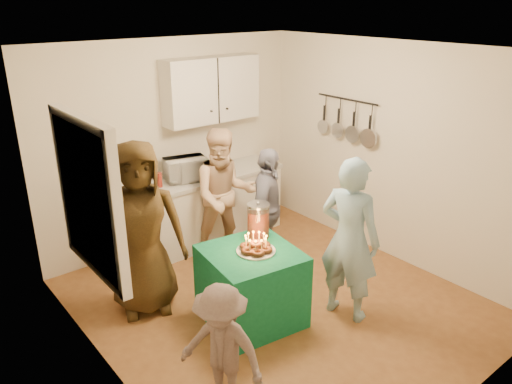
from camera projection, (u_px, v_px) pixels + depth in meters
floor at (277, 301)px, 5.32m from camera, size 4.00×4.00×0.00m
ceiling at (281, 50)px, 4.38m from camera, size 4.00×4.00×0.00m
back_wall at (174, 144)px, 6.29m from camera, size 3.60×3.60×0.00m
left_wall at (102, 241)px, 3.79m from camera, size 4.00×4.00×0.00m
right_wall at (392, 154)px, 5.91m from camera, size 4.00×4.00×0.00m
window_night at (86, 198)px, 3.94m from camera, size 0.04×1.00×1.20m
counter at (203, 211)px, 6.51m from camera, size 2.20×0.58×0.86m
countertop at (201, 178)px, 6.35m from camera, size 2.24×0.62×0.05m
upper_cabinet at (211, 90)px, 6.24m from camera, size 1.30×0.30×0.80m
pot_rack at (345, 119)px, 6.26m from camera, size 0.12×1.00×0.60m
microwave at (186, 169)px, 6.16m from camera, size 0.57×0.45×0.28m
party_table at (251, 286)px, 4.90m from camera, size 0.96×0.96×0.76m
donut_cake at (256, 243)px, 4.74m from camera, size 0.38×0.38×0.18m
punch_jar at (258, 221)px, 5.01m from camera, size 0.22×0.22×0.34m
man_birthday at (350, 240)px, 4.83m from camera, size 0.55×0.70×1.68m
woman_back_left at (141, 229)px, 4.91m from camera, size 1.03×0.86×1.80m
woman_back_center at (225, 196)px, 5.96m from camera, size 0.98×0.89×1.64m
woman_back_right at (267, 210)px, 5.76m from camera, size 0.91×0.81×1.47m
child_near_left at (222, 351)px, 3.74m from camera, size 0.66×0.82×1.11m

